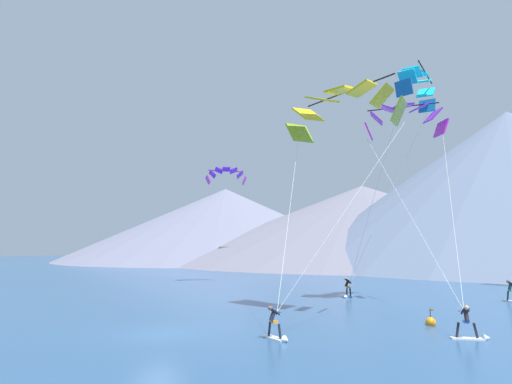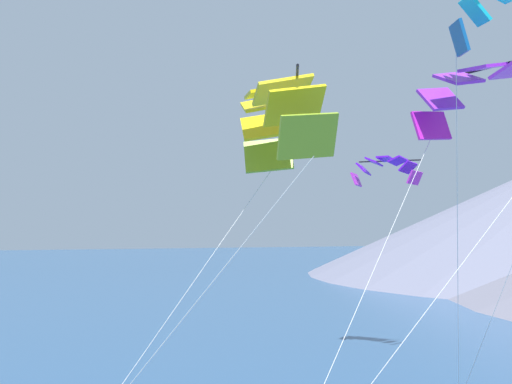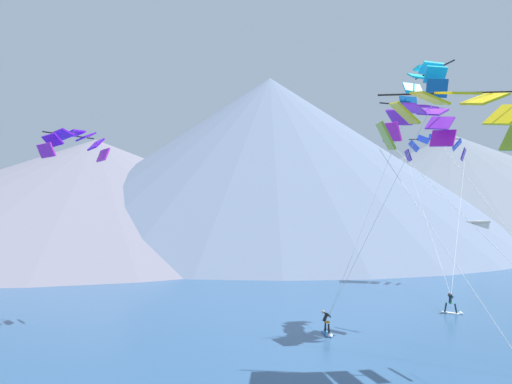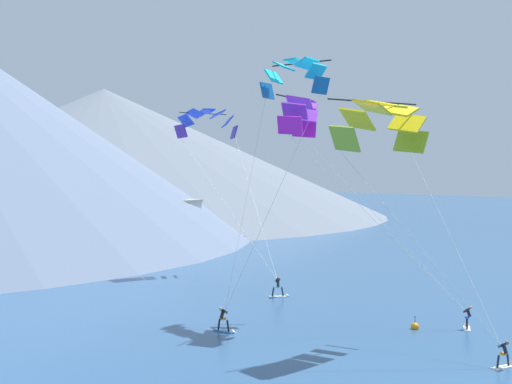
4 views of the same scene
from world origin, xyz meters
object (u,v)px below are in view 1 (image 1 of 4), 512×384
at_px(parafoil_kite_near_lead, 404,117).
at_px(parafoil_kite_distant_high_outer, 226,174).
at_px(kitesurfer_near_lead, 472,329).
at_px(kitesurfer_near_trail, 347,291).
at_px(parafoil_kite_mid_center, 343,106).
at_px(parafoil_kite_near_trail, 417,86).
at_px(race_marker_buoy, 431,322).
at_px(kitesurfer_mid_center, 277,330).

xyz_separation_m(parafoil_kite_near_lead, parafoil_kite_distant_high_outer, (-23.33, 7.26, -1.16)).
bearing_deg(parafoil_kite_near_lead, kitesurfer_near_lead, -65.72).
xyz_separation_m(kitesurfer_near_trail, parafoil_kite_mid_center, (3.62, -9.57, 13.21)).
bearing_deg(kitesurfer_near_trail, kitesurfer_near_lead, -49.34).
height_order(parafoil_kite_near_trail, parafoil_kite_distant_high_outer, parafoil_kite_near_trail).
distance_m(parafoil_kite_near_lead, parafoil_kite_near_trail, 3.20).
bearing_deg(race_marker_buoy, parafoil_kite_near_trail, 99.84).
bearing_deg(kitesurfer_near_lead, kitesurfer_near_trail, 130.66).
xyz_separation_m(kitesurfer_mid_center, parafoil_kite_near_lead, (3.02, 15.43, 14.22)).
xyz_separation_m(kitesurfer_near_trail, parafoil_kite_near_lead, (5.95, -2.00, 14.12)).
bearing_deg(race_marker_buoy, kitesurfer_near_lead, -50.33).
relative_size(parafoil_kite_near_lead, parafoil_kite_mid_center, 1.06).
bearing_deg(parafoil_kite_distant_high_outer, kitesurfer_near_trail, -16.85).
bearing_deg(parafoil_kite_near_trail, race_marker_buoy, -80.16).
relative_size(kitesurfer_near_trail, kitesurfer_mid_center, 1.00).
distance_m(kitesurfer_mid_center, parafoil_kite_mid_center, 15.47).
bearing_deg(kitesurfer_near_trail, parafoil_kite_near_trail, -6.91).
relative_size(parafoil_kite_near_lead, parafoil_kite_distant_high_outer, 3.05).
distance_m(kitesurfer_near_lead, parafoil_kite_near_trail, 20.94).
bearing_deg(parafoil_kite_near_trail, kitesurfer_near_lead, -71.76).
relative_size(kitesurfer_mid_center, parafoil_kite_distant_high_outer, 0.37).
height_order(parafoil_kite_mid_center, parafoil_kite_distant_high_outer, parafoil_kite_mid_center).
distance_m(parafoil_kite_near_trail, parafoil_kite_mid_center, 10.04).
distance_m(parafoil_kite_near_trail, race_marker_buoy, 19.51).
height_order(parafoil_kite_near_lead, race_marker_buoy, parafoil_kite_near_lead).
bearing_deg(kitesurfer_near_trail, parafoil_kite_distant_high_outer, 163.15).
bearing_deg(kitesurfer_near_trail, parafoil_kite_near_lead, -18.60).
relative_size(parafoil_kite_near_trail, race_marker_buoy, 16.97).
distance_m(kitesurfer_near_lead, parafoil_kite_near_lead, 18.20).
distance_m(kitesurfer_near_trail, parafoil_kite_distant_high_outer, 22.31).
bearing_deg(parafoil_kite_near_trail, parafoil_kite_near_lead, -126.70).
bearing_deg(parafoil_kite_distant_high_outer, parafoil_kite_mid_center, -35.24).
relative_size(kitesurfer_mid_center, parafoil_kite_mid_center, 0.13).
relative_size(kitesurfer_near_trail, parafoil_kite_near_lead, 0.12).
xyz_separation_m(kitesurfer_near_lead, kitesurfer_mid_center, (-7.70, -5.05, -0.02)).
bearing_deg(parafoil_kite_near_lead, kitesurfer_near_trail, 161.40).
bearing_deg(race_marker_buoy, parafoil_kite_distant_high_outer, 149.93).
bearing_deg(kitesurfer_mid_center, parafoil_kite_distant_high_outer, 131.82).
relative_size(kitesurfer_mid_center, parafoil_kite_near_lead, 0.12).
relative_size(kitesurfer_near_trail, parafoil_kite_distant_high_outer, 0.37).
relative_size(kitesurfer_near_lead, kitesurfer_near_trail, 1.00).
xyz_separation_m(parafoil_kite_mid_center, race_marker_buoy, (4.73, -0.06, -13.59)).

